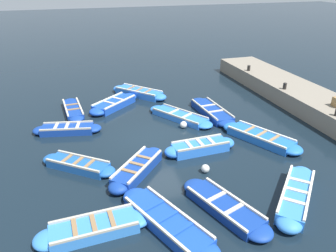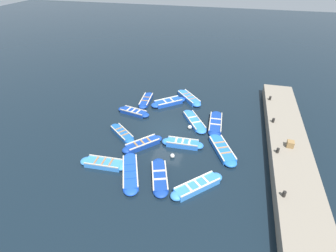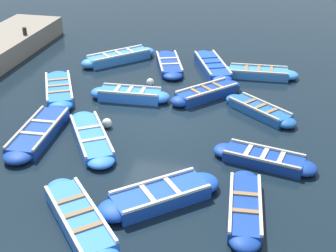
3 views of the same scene
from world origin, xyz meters
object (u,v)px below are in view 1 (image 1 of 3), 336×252
(boat_inner_gap, at_px, (73,110))
(buoy_yellow_far, at_px, (205,169))
(boat_alongside, at_px, (78,165))
(buoy_orange_near, at_px, (184,125))
(bollard_mid_north, at_px, (285,86))
(boat_far_corner, at_px, (67,129))
(boat_broadside, at_px, (261,137))
(boat_centre, at_px, (180,116))
(boat_tucked, at_px, (224,207))
(bollard_north, at_px, (249,68))
(boat_end_of_row, at_px, (137,169))
(boat_near_quay, at_px, (139,93))
(boat_stern_in, at_px, (200,147))
(boat_outer_left, at_px, (212,111))
(boat_drifting, at_px, (114,104))
(boat_bow_out, at_px, (167,222))
(boat_mid_row, at_px, (94,228))
(boat_outer_right, at_px, (296,196))

(boat_inner_gap, bearing_deg, buoy_yellow_far, 120.76)
(boat_alongside, height_order, buoy_orange_near, boat_alongside)
(bollard_mid_north, xyz_separation_m, buoy_orange_near, (6.43, 1.25, -0.92))
(boat_far_corner, bearing_deg, boat_broadside, 157.05)
(bollard_mid_north, distance_m, buoy_yellow_far, 8.70)
(boat_centre, xyz_separation_m, boat_tucked, (1.01, 7.15, 0.01))
(boat_centre, bearing_deg, buoy_yellow_far, 81.81)
(bollard_north, bearing_deg, boat_alongside, 32.59)
(boat_centre, height_order, boat_end_of_row, boat_end_of_row)
(boat_inner_gap, xyz_separation_m, bollard_mid_north, (-11.44, 2.37, 0.93))
(boat_broadside, bearing_deg, bollard_north, -115.81)
(boat_tucked, bearing_deg, boat_near_quay, -88.88)
(boat_broadside, relative_size, boat_stern_in, 1.22)
(boat_centre, bearing_deg, boat_inner_gap, -26.49)
(boat_tucked, relative_size, boat_outer_left, 0.90)
(boat_drifting, bearing_deg, boat_bow_out, 89.99)
(boat_bow_out, height_order, buoy_orange_near, boat_bow_out)
(boat_near_quay, bearing_deg, boat_stern_in, 97.20)
(boat_centre, relative_size, boat_tucked, 1.03)
(boat_centre, bearing_deg, bollard_north, -146.56)
(boat_mid_row, relative_size, buoy_orange_near, 10.07)
(boat_outer_right, relative_size, boat_far_corner, 0.98)
(boat_end_of_row, height_order, buoy_yellow_far, boat_end_of_row)
(boat_alongside, height_order, boat_broadside, boat_broadside)
(boat_tucked, bearing_deg, boat_bow_out, 3.98)
(boat_inner_gap, bearing_deg, boat_bow_out, 102.70)
(boat_mid_row, xyz_separation_m, boat_far_corner, (0.52, -7.03, -0.01))
(boat_far_corner, height_order, boat_inner_gap, boat_far_corner)
(boat_alongside, bearing_deg, boat_end_of_row, 154.32)
(boat_near_quay, bearing_deg, bollard_mid_north, 153.04)
(boat_centre, bearing_deg, buoy_orange_near, 80.28)
(boat_outer_right, distance_m, boat_stern_in, 4.35)
(buoy_yellow_far, bearing_deg, bollard_mid_north, -143.57)
(boat_tucked, relative_size, boat_stern_in, 1.15)
(boat_mid_row, relative_size, boat_inner_gap, 1.00)
(boat_outer_right, bearing_deg, boat_inner_gap, -56.40)
(bollard_north, bearing_deg, boat_mid_row, 44.35)
(boat_drifting, relative_size, boat_tucked, 0.90)
(boat_broadside, bearing_deg, boat_tucked, 46.14)
(boat_outer_right, bearing_deg, boat_tucked, -5.87)
(boat_centre, bearing_deg, boat_broadside, 128.25)
(boat_far_corner, xyz_separation_m, bollard_north, (-11.81, -4.01, 0.92))
(boat_stern_in, bearing_deg, boat_outer_left, -121.13)
(boat_outer_right, distance_m, buoy_orange_near, 6.56)
(boat_broadside, bearing_deg, boat_mid_row, 24.89)
(bollard_north, distance_m, buoy_yellow_far, 11.46)
(boat_outer_left, bearing_deg, buoy_orange_near, 29.21)
(boat_bow_out, distance_m, boat_mid_row, 2.11)
(boat_centre, xyz_separation_m, boat_outer_left, (-1.81, -0.07, 0.02))
(boat_tucked, distance_m, buoy_orange_near, 6.16)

